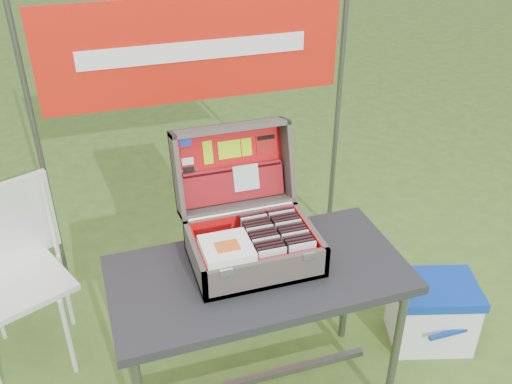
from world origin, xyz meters
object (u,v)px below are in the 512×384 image
object	(u,v)px
chair	(21,286)
cooler	(432,312)
table	(259,338)
suitcase	(249,207)
cardboard_box	(349,274)

from	to	relation	value
chair	cooler	bearing A→B (deg)	-38.25
table	chair	bearing A→B (deg)	148.41
table	cooler	world-z (taller)	table
suitcase	chair	size ratio (longest dim) A/B	0.58
chair	cardboard_box	size ratio (longest dim) A/B	2.52
chair	cardboard_box	xyz separation A→B (m)	(1.66, -0.09, -0.27)
cooler	cardboard_box	size ratio (longest dim) A/B	1.15
table	chair	size ratio (longest dim) A/B	1.34
cooler	table	bearing A→B (deg)	-159.36
table	cooler	size ratio (longest dim) A/B	2.93
cardboard_box	table	bearing A→B (deg)	-151.70
table	suitcase	size ratio (longest dim) A/B	2.30
suitcase	cardboard_box	xyz separation A→B (m)	(0.69, 0.37, -0.80)
chair	table	bearing A→B (deg)	-54.43
table	cardboard_box	world-z (taller)	table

